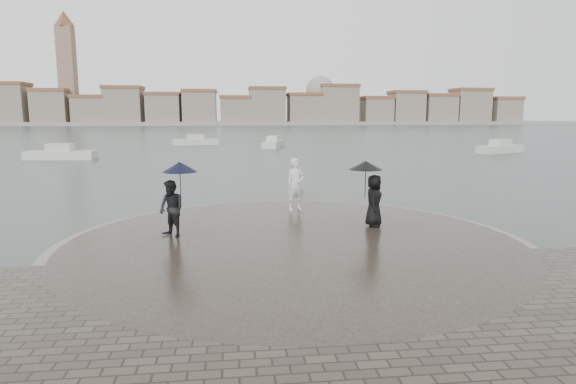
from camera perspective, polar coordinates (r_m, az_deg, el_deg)
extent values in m
plane|color=#2B3835|center=(9.67, 3.42, -13.10)|extent=(400.00, 400.00, 0.00)
cylinder|color=gray|center=(12.89, 0.68, -6.59)|extent=(12.50, 12.50, 0.32)
cylinder|color=#2D261E|center=(12.89, 0.68, -6.50)|extent=(11.90, 11.90, 0.36)
imported|color=silver|center=(16.63, 0.91, 0.90)|extent=(0.77, 0.63, 1.82)
imported|color=black|center=(13.43, -13.65, -1.93)|extent=(0.95, 0.94, 1.55)
cylinder|color=black|center=(13.41, -12.63, 0.58)|extent=(0.02, 0.02, 0.90)
cone|color=black|center=(13.34, -12.71, 2.92)|extent=(0.96, 0.96, 0.28)
imported|color=black|center=(14.50, 10.15, -1.01)|extent=(0.75, 0.89, 1.54)
cylinder|color=black|center=(14.44, 9.15, 1.09)|extent=(0.02, 0.02, 0.90)
cone|color=black|center=(14.38, 9.20, 3.14)|extent=(1.03, 1.03, 0.26)
cube|color=gray|center=(171.84, -6.26, 8.11)|extent=(260.00, 20.00, 1.20)
cube|color=gray|center=(183.69, -30.34, 8.83)|extent=(13.00, 10.00, 13.00)
cube|color=brown|center=(183.93, -30.52, 11.00)|extent=(13.60, 10.60, 1.00)
cube|color=gray|center=(178.63, -26.15, 8.85)|extent=(11.00, 10.00, 11.00)
cube|color=brown|center=(178.79, -26.28, 10.76)|extent=(11.60, 10.60, 1.00)
cube|color=gray|center=(175.06, -22.37, 8.78)|extent=(10.00, 10.00, 9.00)
cube|color=brown|center=(175.16, -22.48, 10.41)|extent=(10.60, 10.60, 1.00)
cube|color=gray|center=(172.49, -18.84, 9.47)|extent=(12.00, 10.00, 12.00)
cube|color=brown|center=(172.70, -18.95, 11.63)|extent=(12.60, 10.60, 1.00)
cube|color=gray|center=(170.29, -14.48, 9.34)|extent=(11.00, 10.00, 10.00)
cube|color=brown|center=(170.42, -14.56, 11.19)|extent=(11.60, 10.60, 1.00)
cube|color=gray|center=(169.13, -10.40, 9.66)|extent=(11.00, 10.00, 11.00)
cube|color=brown|center=(169.30, -10.46, 11.69)|extent=(11.60, 10.60, 1.00)
cube|color=gray|center=(168.81, -6.27, 9.41)|extent=(10.00, 10.00, 9.00)
cube|color=brown|center=(168.91, -6.30, 11.11)|extent=(10.60, 10.60, 1.00)
cube|color=gray|center=(169.29, -2.50, 9.96)|extent=(12.00, 10.00, 12.00)
cube|color=brown|center=(169.50, -2.51, 12.16)|extent=(12.60, 10.60, 1.00)
cube|color=gray|center=(170.74, 1.92, 9.63)|extent=(11.00, 10.00, 10.00)
cube|color=brown|center=(170.87, 1.93, 11.47)|extent=(11.60, 10.60, 1.00)
cube|color=gray|center=(172.96, 5.92, 10.07)|extent=(13.00, 10.00, 13.00)
cube|color=brown|center=(173.22, 5.96, 12.39)|extent=(13.60, 10.60, 1.00)
cube|color=gray|center=(176.52, 10.41, 9.30)|extent=(10.00, 10.00, 9.00)
cube|color=brown|center=(176.61, 10.45, 10.93)|extent=(10.60, 10.60, 1.00)
cube|color=gray|center=(180.05, 13.81, 9.51)|extent=(11.00, 10.00, 11.00)
cube|color=brown|center=(180.21, 13.88, 11.41)|extent=(11.60, 10.60, 1.00)
cube|color=gray|center=(184.56, 17.34, 9.19)|extent=(11.00, 10.00, 10.00)
cube|color=brown|center=(184.68, 17.42, 10.89)|extent=(11.60, 10.60, 1.00)
cube|color=gray|center=(189.74, 20.71, 9.30)|extent=(12.00, 10.00, 12.00)
cube|color=brown|center=(189.93, 20.83, 11.26)|extent=(12.60, 10.60, 1.00)
cube|color=gray|center=(196.00, 24.10, 8.64)|extent=(10.00, 10.00, 9.00)
cube|color=brown|center=(196.09, 24.20, 10.10)|extent=(10.60, 10.60, 1.00)
cube|color=#846654|center=(179.38, -24.63, 12.31)|extent=(5.00, 5.00, 32.00)
cone|color=brown|center=(181.59, -25.04, 18.13)|extent=(6.80, 6.80, 5.00)
sphere|color=gray|center=(173.90, 3.83, 11.91)|extent=(10.00, 10.00, 10.00)
cube|color=beige|center=(59.61, -10.90, 5.73)|extent=(5.71, 2.64, 0.90)
cube|color=beige|center=(59.58, -10.91, 6.31)|extent=(2.20, 1.57, 0.90)
cube|color=beige|center=(54.34, -1.75, 5.58)|extent=(3.03, 5.73, 0.90)
cube|color=beige|center=(54.30, -1.75, 6.21)|extent=(1.70, 2.25, 0.90)
cube|color=beige|center=(43.79, -25.33, 3.83)|extent=(5.59, 1.96, 0.90)
cube|color=beige|center=(43.74, -25.38, 4.61)|extent=(2.08, 1.33, 0.90)
cube|color=beige|center=(50.81, 23.82, 4.55)|extent=(5.62, 3.93, 0.90)
cube|color=beige|center=(50.77, 23.87, 5.22)|extent=(2.33, 1.98, 0.90)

